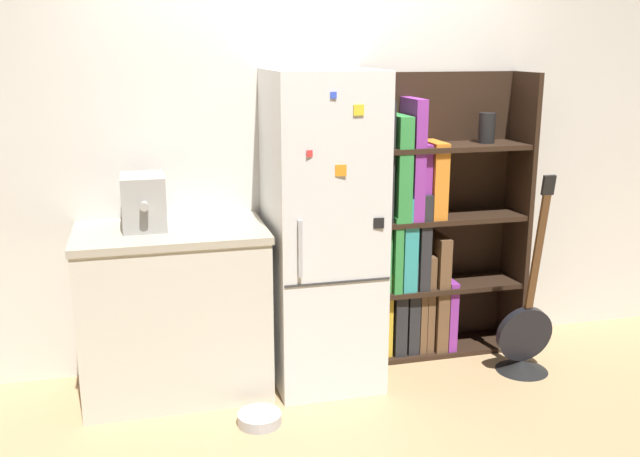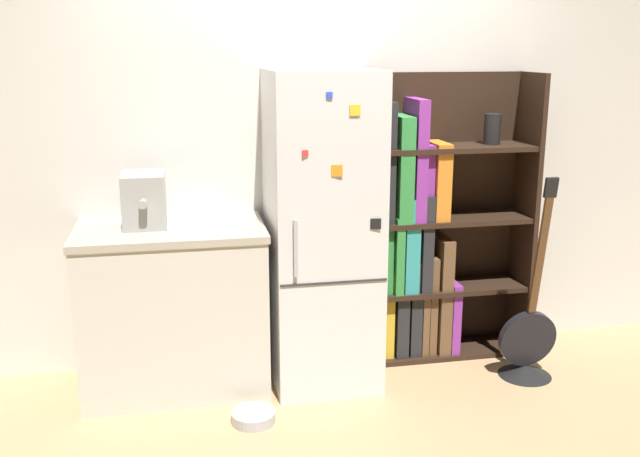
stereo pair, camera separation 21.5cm
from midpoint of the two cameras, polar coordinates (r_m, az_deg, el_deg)
name	(u,v)px [view 2 (the right image)]	position (r m, az deg, el deg)	size (l,w,h in m)	color
ground_plane	(326,383)	(4.19, 1.96, -12.27)	(16.00, 16.00, 0.00)	tan
wall_back	(310,147)	(4.24, 0.64, 6.56)	(8.00, 0.05, 2.60)	silver
refrigerator	(322,230)	(3.98, 1.68, -0.12)	(0.58, 0.69, 1.76)	silver
bookshelf	(429,235)	(4.39, 10.09, -0.56)	(0.97, 0.34, 1.73)	black
kitchen_counter	(174,308)	(4.04, -10.09, -6.28)	(1.01, 0.63, 0.93)	beige
espresso_machine	(144,200)	(3.92, -12.36, 2.25)	(0.23, 0.35, 0.29)	#A5A39E
guitar	(527,348)	(4.40, 17.60, -9.15)	(0.34, 0.31, 1.20)	black
pet_bowl	(253,416)	(3.79, -3.68, -14.76)	(0.23, 0.23, 0.06)	#B7B7BC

